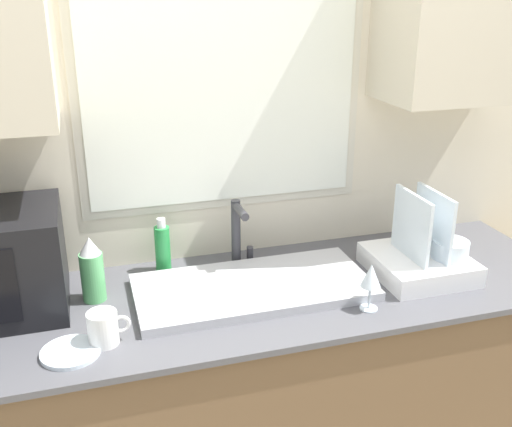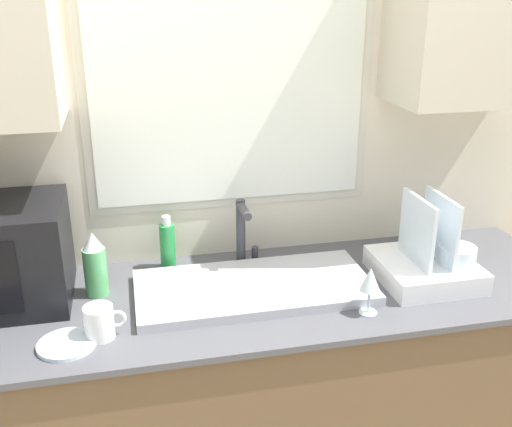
% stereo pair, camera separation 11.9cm
% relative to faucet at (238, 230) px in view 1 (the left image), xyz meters
% --- Properties ---
extents(countertop, '(2.18, 0.66, 0.92)m').
position_rel_faucet_xyz_m(countertop, '(-0.02, -0.19, -0.59)').
color(countertop, brown).
rests_on(countertop, ground_plane).
extents(wall_back, '(6.00, 0.38, 2.60)m').
position_rel_faucet_xyz_m(wall_back, '(-0.02, 0.12, 0.34)').
color(wall_back, beige).
rests_on(wall_back, ground_plane).
extents(sink_basin, '(0.75, 0.36, 0.03)m').
position_rel_faucet_xyz_m(sink_basin, '(-0.00, -0.19, -0.12)').
color(sink_basin, '#B2B2B7').
rests_on(sink_basin, countertop).
extents(faucet, '(0.08, 0.14, 0.24)m').
position_rel_faucet_xyz_m(faucet, '(0.00, 0.00, 0.00)').
color(faucet, '#333338').
rests_on(faucet, countertop).
extents(dish_rack, '(0.31, 0.32, 0.29)m').
position_rel_faucet_xyz_m(dish_rack, '(0.58, -0.24, -0.08)').
color(dish_rack, white).
rests_on(dish_rack, countertop).
extents(spray_bottle, '(0.07, 0.07, 0.21)m').
position_rel_faucet_xyz_m(spray_bottle, '(-0.49, -0.10, -0.03)').
color(spray_bottle, '#59B266').
rests_on(spray_bottle, countertop).
extents(soap_bottle, '(0.05, 0.05, 0.19)m').
position_rel_faucet_xyz_m(soap_bottle, '(-0.26, 0.04, -0.05)').
color(soap_bottle, '#268C3F').
rests_on(soap_bottle, countertop).
extents(mug_near_sink, '(0.12, 0.08, 0.10)m').
position_rel_faucet_xyz_m(mug_near_sink, '(-0.48, -0.36, -0.09)').
color(mug_near_sink, white).
rests_on(mug_near_sink, countertop).
extents(wine_glass, '(0.06, 0.06, 0.15)m').
position_rel_faucet_xyz_m(wine_glass, '(0.30, -0.40, -0.03)').
color(wine_glass, silver).
rests_on(wine_glass, countertop).
extents(small_plate, '(0.16, 0.16, 0.01)m').
position_rel_faucet_xyz_m(small_plate, '(-0.57, -0.39, -0.13)').
color(small_plate, silver).
rests_on(small_plate, countertop).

